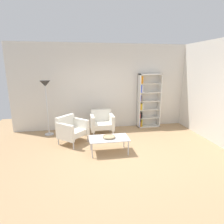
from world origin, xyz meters
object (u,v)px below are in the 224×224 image
(armchair_near_window, at_px, (102,122))
(armchair_spare_guest, at_px, (71,129))
(bookshelf_tall, at_px, (147,101))
(coffee_table_low, at_px, (109,139))
(floor_lamp_torchiere, at_px, (46,90))
(decorative_bowl, at_px, (109,137))

(armchair_near_window, relative_size, armchair_spare_guest, 0.82)
(bookshelf_tall, relative_size, coffee_table_low, 1.90)
(coffee_table_low, xyz_separation_m, armchair_near_window, (-0.01, 1.37, 0.05))
(floor_lamp_torchiere, bearing_deg, armchair_near_window, -8.42)
(armchair_spare_guest, height_order, floor_lamp_torchiere, floor_lamp_torchiere)
(armchair_spare_guest, distance_m, floor_lamp_torchiere, 1.51)
(armchair_near_window, height_order, armchair_spare_guest, same)
(armchair_near_window, xyz_separation_m, floor_lamp_torchiere, (-1.69, 0.25, 1.03))
(coffee_table_low, relative_size, armchair_spare_guest, 1.05)
(coffee_table_low, bearing_deg, decorative_bowl, 0.00)
(bookshelf_tall, distance_m, armchair_spare_guest, 2.92)
(armchair_near_window, bearing_deg, coffee_table_low, -90.06)
(coffee_table_low, distance_m, armchair_near_window, 1.37)
(bookshelf_tall, bearing_deg, coffee_table_low, -131.66)
(bookshelf_tall, bearing_deg, decorative_bowl, -131.66)
(decorative_bowl, height_order, armchair_near_window, armchair_near_window)
(coffee_table_low, bearing_deg, floor_lamp_torchiere, 136.53)
(coffee_table_low, relative_size, armchair_near_window, 1.28)
(decorative_bowl, xyz_separation_m, floor_lamp_torchiere, (-1.70, 1.62, 1.01))
(bookshelf_tall, relative_size, decorative_bowl, 5.94)
(armchair_spare_guest, bearing_deg, armchair_near_window, -17.07)
(armchair_near_window, xyz_separation_m, armchair_spare_guest, (-0.95, -0.55, 0.00))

